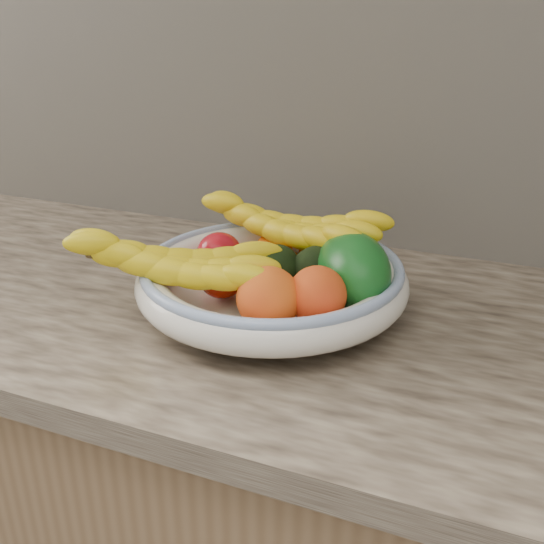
{
  "coord_description": "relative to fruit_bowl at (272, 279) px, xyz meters",
  "views": [
    {
      "loc": [
        0.3,
        0.92,
        1.31
      ],
      "look_at": [
        0.0,
        1.66,
        0.96
      ],
      "focal_mm": 40.0,
      "sensor_mm": 36.0,
      "label": 1
    }
  ],
  "objects": [
    {
      "name": "kitchen_counter",
      "position": [
        0.0,
        0.03,
        -0.48
      ],
      "size": [
        2.44,
        0.66,
        1.4
      ],
      "color": "brown",
      "rests_on": "ground"
    },
    {
      "name": "fruit_bowl",
      "position": [
        0.0,
        0.0,
        0.0
      ],
      "size": [
        0.39,
        0.39,
        0.08
      ],
      "color": "white",
      "rests_on": "kitchen_counter"
    },
    {
      "name": "clementine_back_left",
      "position": [
        -0.04,
        0.1,
        0.01
      ],
      "size": [
        0.07,
        0.07,
        0.05
      ],
      "primitive_type": "ellipsoid",
      "rotation": [
        0.0,
        0.0,
        -0.21
      ],
      "color": "#E25C04",
      "rests_on": "fruit_bowl"
    },
    {
      "name": "clementine_back_right",
      "position": [
        0.03,
        0.1,
        0.01
      ],
      "size": [
        0.07,
        0.07,
        0.05
      ],
      "primitive_type": "ellipsoid",
      "rotation": [
        0.0,
        0.0,
        0.34
      ],
      "color": "#E14A04",
      "rests_on": "fruit_bowl"
    },
    {
      "name": "clementine_back_mid",
      "position": [
        -0.0,
        0.05,
        0.01
      ],
      "size": [
        0.06,
        0.06,
        0.05
      ],
      "primitive_type": "ellipsoid",
      "rotation": [
        0.0,
        0.0,
        -0.33
      ],
      "color": "#E56404",
      "rests_on": "fruit_bowl"
    },
    {
      "name": "clementine_extra",
      "position": [
        -0.03,
        0.1,
        0.01
      ],
      "size": [
        0.05,
        0.05,
        0.04
      ],
      "primitive_type": "ellipsoid",
      "color": "#F26005",
      "rests_on": "fruit_bowl"
    },
    {
      "name": "tomato_left",
      "position": [
        -0.1,
        0.04,
        0.01
      ],
      "size": [
        0.08,
        0.08,
        0.06
      ],
      "primitive_type": "ellipsoid",
      "rotation": [
        0.0,
        0.0,
        0.14
      ],
      "color": "#B10E19",
      "rests_on": "fruit_bowl"
    },
    {
      "name": "tomato_near_left",
      "position": [
        -0.06,
        -0.05,
        0.01
      ],
      "size": [
        0.09,
        0.09,
        0.06
      ],
      "primitive_type": "ellipsoid",
      "rotation": [
        0.0,
        0.0,
        -0.38
      ],
      "color": "#B41100",
      "rests_on": "fruit_bowl"
    },
    {
      "name": "avocado_center",
      "position": [
        0.01,
        -0.0,
        0.02
      ],
      "size": [
        0.09,
        0.11,
        0.07
      ],
      "primitive_type": "ellipsoid",
      "rotation": [
        0.0,
        0.0,
        0.15
      ],
      "color": "black",
      "rests_on": "fruit_bowl"
    },
    {
      "name": "avocado_right",
      "position": [
        0.06,
        0.03,
        0.02
      ],
      "size": [
        0.12,
        0.12,
        0.07
      ],
      "primitive_type": "ellipsoid",
      "rotation": [
        0.0,
        0.0,
        -0.66
      ],
      "color": "black",
      "rests_on": "fruit_bowl"
    },
    {
      "name": "green_mango",
      "position": [
        0.12,
        0.01,
        0.03
      ],
      "size": [
        0.19,
        0.19,
        0.13
      ],
      "primitive_type": "ellipsoid",
      "rotation": [
        0.0,
        0.31,
        0.59
      ],
      "color": "#0E4D15",
      "rests_on": "fruit_bowl"
    },
    {
      "name": "peach_front",
      "position": [
        0.03,
        -0.09,
        0.02
      ],
      "size": [
        0.1,
        0.1,
        0.08
      ],
      "primitive_type": "ellipsoid",
      "rotation": [
        0.0,
        0.0,
        -0.3
      ],
      "color": "orange",
      "rests_on": "fruit_bowl"
    },
    {
      "name": "peach_right",
      "position": [
        0.09,
        -0.06,
        0.02
      ],
      "size": [
        0.1,
        0.1,
        0.08
      ],
      "primitive_type": "ellipsoid",
      "rotation": [
        0.0,
        0.0,
        0.35
      ],
      "color": "orange",
      "rests_on": "fruit_bowl"
    },
    {
      "name": "banana_bunch_back",
      "position": [
        -0.01,
        0.09,
        0.04
      ],
      "size": [
        0.35,
        0.18,
        0.09
      ],
      "primitive_type": null,
      "rotation": [
        0.0,
        0.0,
        -0.2
      ],
      "color": "yellow",
      "rests_on": "fruit_bowl"
    },
    {
      "name": "banana_bunch_front",
      "position": [
        -0.11,
        -0.09,
        0.03
      ],
      "size": [
        0.33,
        0.2,
        0.09
      ],
      "primitive_type": null,
      "rotation": [
        0.0,
        0.0,
        0.27
      ],
      "color": "yellow",
      "rests_on": "fruit_bowl"
    }
  ]
}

